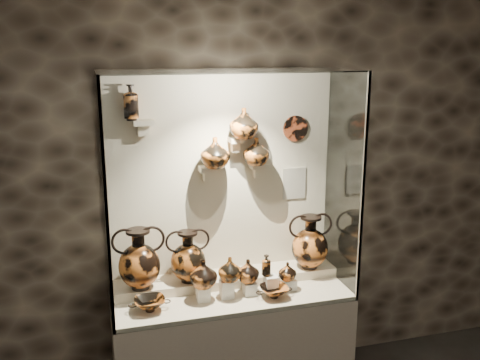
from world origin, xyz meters
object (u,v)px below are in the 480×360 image
(kylix_left, at_px, (150,303))
(ovoid_vase_c, at_px, (256,151))
(amphora_mid, at_px, (188,256))
(amphora_right, at_px, (310,242))
(jug_e, at_px, (287,271))
(lekythos_tall, at_px, (131,100))
(amphora_left, at_px, (139,259))
(jug_b, at_px, (230,269))
(lekythos_small, at_px, (266,264))
(ovoid_vase_b, at_px, (244,123))
(jug_c, at_px, (248,271))
(jug_a, at_px, (203,274))
(kylix_right, at_px, (274,291))
(ovoid_vase_a, at_px, (215,153))

(kylix_left, height_order, ovoid_vase_c, ovoid_vase_c)
(amphora_mid, height_order, amphora_right, amphora_right)
(amphora_right, relative_size, ovoid_vase_c, 2.11)
(jug_e, bearing_deg, lekythos_tall, 145.56)
(amphora_left, distance_m, jug_b, 0.63)
(amphora_right, xyz_separation_m, lekythos_small, (-0.40, -0.16, -0.07))
(amphora_right, bearing_deg, jug_e, -146.57)
(amphora_mid, distance_m, jug_b, 0.33)
(amphora_mid, distance_m, jug_e, 0.72)
(lekythos_tall, distance_m, ovoid_vase_b, 0.79)
(amphora_right, bearing_deg, jug_c, -166.78)
(lekythos_small, bearing_deg, amphora_mid, -177.00)
(jug_e, bearing_deg, ovoid_vase_c, 103.41)
(lekythos_tall, bearing_deg, kylix_left, -90.21)
(amphora_left, relative_size, amphora_mid, 1.15)
(jug_b, distance_m, lekythos_tall, 1.34)
(jug_a, bearing_deg, jug_e, -4.98)
(amphora_right, bearing_deg, ovoid_vase_b, 169.77)
(amphora_left, distance_m, amphora_right, 1.28)
(jug_c, bearing_deg, jug_a, 172.74)
(lekythos_small, bearing_deg, jug_a, -156.74)
(jug_c, relative_size, kylix_left, 0.63)
(amphora_left, bearing_deg, amphora_right, 2.36)
(kylix_right, distance_m, ovoid_vase_c, 1.00)
(jug_c, bearing_deg, ovoid_vase_a, 118.27)
(kylix_left, height_order, lekythos_tall, lekythos_tall)
(jug_c, distance_m, lekythos_tall, 1.43)
(amphora_mid, height_order, lekythos_tall, lekythos_tall)
(lekythos_small, bearing_deg, lekythos_tall, -176.25)
(lekythos_small, distance_m, kylix_left, 0.86)
(amphora_right, distance_m, jug_e, 0.34)
(jug_b, bearing_deg, kylix_right, 4.16)
(ovoid_vase_c, bearing_deg, jug_c, -114.13)
(lekythos_tall, height_order, ovoid_vase_a, lekythos_tall)
(amphora_left, height_order, jug_a, amphora_left)
(kylix_left, relative_size, lekythos_tall, 0.98)
(jug_b, height_order, lekythos_small, jug_b)
(jug_c, xyz_separation_m, lekythos_small, (0.14, 0.00, 0.04))
(jug_c, bearing_deg, ovoid_vase_b, 70.99)
(amphora_mid, bearing_deg, jug_a, -47.52)
(amphora_mid, distance_m, ovoid_vase_c, 0.90)
(kylix_right, bearing_deg, amphora_left, 151.88)
(kylix_left, distance_m, ovoid_vase_c, 1.29)
(amphora_left, bearing_deg, lekythos_tall, 88.84)
(amphora_left, bearing_deg, lekythos_small, -7.67)
(kylix_right, bearing_deg, ovoid_vase_a, 123.57)
(jug_e, height_order, ovoid_vase_b, ovoid_vase_b)
(kylix_left, bearing_deg, amphora_mid, 31.22)
(jug_c, height_order, jug_e, jug_c)
(kylix_right, bearing_deg, jug_a, 157.34)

